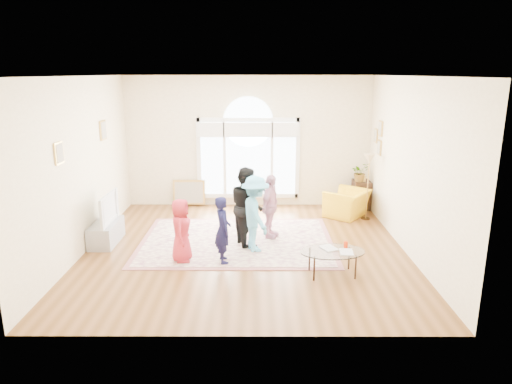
{
  "coord_description": "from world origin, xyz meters",
  "views": [
    {
      "loc": [
        0.22,
        -8.15,
        3.26
      ],
      "look_at": [
        0.2,
        0.3,
        1.04
      ],
      "focal_mm": 32.0,
      "sensor_mm": 36.0,
      "label": 1
    }
  ],
  "objects_px": {
    "coffee_table": "(333,252)",
    "armchair": "(347,203)",
    "tv_console": "(106,233)",
    "television": "(104,208)",
    "area_rug": "(237,241)"
  },
  "relations": [
    {
      "from": "armchair",
      "to": "television",
      "type": "bearing_deg",
      "value": -34.04
    },
    {
      "from": "tv_console",
      "to": "armchair",
      "type": "xyz_separation_m",
      "value": [
        5.07,
        1.75,
        0.1
      ]
    },
    {
      "from": "area_rug",
      "to": "coffee_table",
      "type": "xyz_separation_m",
      "value": [
        1.65,
        -1.55,
        0.39
      ]
    },
    {
      "from": "television",
      "to": "armchair",
      "type": "distance_m",
      "value": 5.37
    },
    {
      "from": "television",
      "to": "armchair",
      "type": "height_order",
      "value": "television"
    },
    {
      "from": "television",
      "to": "coffee_table",
      "type": "distance_m",
      "value": 4.46
    },
    {
      "from": "tv_console",
      "to": "television",
      "type": "xyz_separation_m",
      "value": [
        0.01,
        -0.0,
        0.5
      ]
    },
    {
      "from": "area_rug",
      "to": "coffee_table",
      "type": "bearing_deg",
      "value": -43.24
    },
    {
      "from": "television",
      "to": "armchair",
      "type": "bearing_deg",
      "value": 19.1
    },
    {
      "from": "area_rug",
      "to": "coffee_table",
      "type": "distance_m",
      "value": 2.3
    },
    {
      "from": "television",
      "to": "armchair",
      "type": "xyz_separation_m",
      "value": [
        5.06,
        1.75,
        -0.4
      ]
    },
    {
      "from": "tv_console",
      "to": "coffee_table",
      "type": "relative_size",
      "value": 0.89
    },
    {
      "from": "area_rug",
      "to": "armchair",
      "type": "bearing_deg",
      "value": 33.5
    },
    {
      "from": "coffee_table",
      "to": "armchair",
      "type": "bearing_deg",
      "value": 70.29
    },
    {
      "from": "coffee_table",
      "to": "armchair",
      "type": "relative_size",
      "value": 1.18
    }
  ]
}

